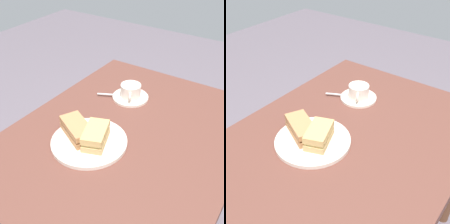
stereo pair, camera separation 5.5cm
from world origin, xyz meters
The scene contains 7 objects.
dining_table centered at (0.00, 0.00, 0.61)m, with size 1.01×0.78×0.71m.
sandwich_plate centered at (-0.12, 0.08, 0.72)m, with size 0.27×0.27×0.01m, color silver.
sandwich_front centered at (-0.12, 0.05, 0.75)m, with size 0.14×0.11×0.06m.
sandwich_back centered at (-0.12, 0.13, 0.75)m, with size 0.13×0.17×0.05m.
coffee_saucer centered at (0.22, 0.11, 0.72)m, with size 0.15×0.15×0.01m, color beige.
coffee_cup centered at (0.21, 0.11, 0.75)m, with size 0.11×0.09×0.06m.
spoon centered at (0.18, 0.18, 0.72)m, with size 0.05×0.09×0.01m.
Camera 1 is at (-0.74, -0.43, 1.40)m, focal length 47.85 mm.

